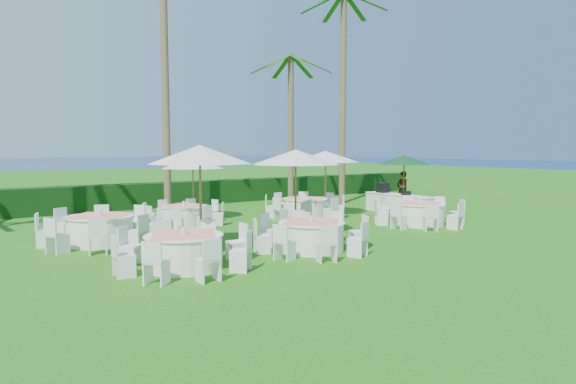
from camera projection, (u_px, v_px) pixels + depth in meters
name	position (u px, v px, depth m)	size (l,w,h in m)	color
ground	(308.00, 247.00, 14.07)	(120.00, 120.00, 0.00)	#155A0F
hedge	(160.00, 195.00, 23.79)	(34.00, 1.00, 1.20)	black
ocean	(0.00, 163.00, 97.10)	(260.00, 260.00, 0.00)	#081B57
banquet_table_a	(184.00, 250.00, 11.55)	(3.29, 3.29, 0.99)	white
banquet_table_b	(311.00, 235.00, 13.55)	(3.18, 3.18, 0.99)	white
banquet_table_c	(419.00, 213.00, 18.13)	(3.32, 3.32, 1.00)	white
banquet_table_d	(100.00, 229.00, 14.49)	(3.44, 3.44, 1.04)	white
banquet_table_e	(184.00, 215.00, 18.01)	(2.98, 2.98, 0.91)	white
banquet_table_f	(305.00, 207.00, 20.00)	(3.28, 3.28, 0.99)	white
umbrella_a	(200.00, 155.00, 13.16)	(2.95, 2.95, 2.97)	brown
umbrella_b	(296.00, 157.00, 15.78)	(2.91, 2.91, 2.84)	brown
umbrella_c	(193.00, 163.00, 19.30)	(2.56, 2.56, 2.52)	brown
umbrella_d	(326.00, 157.00, 20.55)	(2.84, 2.84, 2.78)	brown
umbrella_green	(404.00, 160.00, 22.58)	(2.42, 2.42, 2.58)	brown
buffet_table	(399.00, 203.00, 21.33)	(0.93, 3.69, 1.30)	white
staff_person	(402.00, 190.00, 23.29)	(0.65, 0.43, 1.78)	gray
palm_c	(165.00, 70.00, 20.83)	(4.40, 3.98, 11.57)	brown
palm_d	(291.00, 120.00, 26.17)	(4.20, 4.39, 7.93)	brown
palm_e	(343.00, 90.00, 24.76)	(4.28, 4.35, 10.78)	brown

